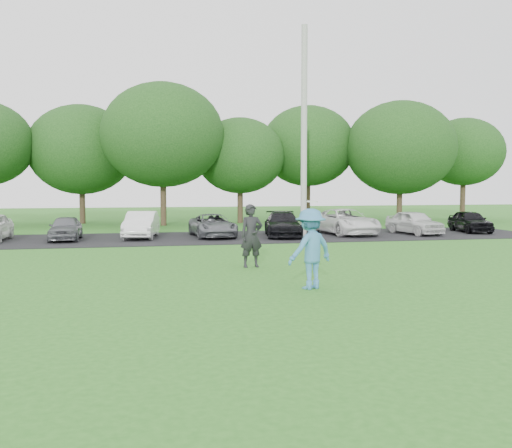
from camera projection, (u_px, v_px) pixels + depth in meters
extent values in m
plane|color=#28691E|center=(285.00, 286.00, 14.07)|extent=(100.00, 100.00, 0.00)
cube|color=black|center=(215.00, 237.00, 26.77)|extent=(32.00, 6.50, 0.03)
cylinder|color=#A9AAA5|center=(304.00, 133.00, 26.17)|extent=(0.28, 0.28, 9.74)
imported|color=teal|center=(310.00, 249.00, 13.67)|extent=(1.43, 1.16, 1.93)
cylinder|color=white|center=(312.00, 202.00, 13.69)|extent=(0.27, 0.27, 0.05)
imported|color=black|center=(252.00, 236.00, 17.22)|extent=(0.74, 0.53, 1.91)
cube|color=black|center=(259.00, 227.00, 17.06)|extent=(0.15, 0.12, 0.10)
imported|color=slate|center=(66.00, 228.00, 25.31)|extent=(1.28, 3.19, 1.09)
imported|color=white|center=(141.00, 225.00, 26.40)|extent=(1.81, 3.86, 1.22)
imported|color=slate|center=(213.00, 226.00, 26.86)|extent=(2.06, 4.00, 1.08)
imported|color=black|center=(283.00, 224.00, 27.13)|extent=(2.30, 4.24, 1.17)
imported|color=white|center=(345.00, 222.00, 28.29)|extent=(2.57, 4.73, 1.26)
imported|color=silver|center=(414.00, 222.00, 28.38)|extent=(1.95, 3.66, 1.18)
imported|color=black|center=(470.00, 221.00, 29.63)|extent=(1.79, 3.47, 1.13)
cylinder|color=#38281C|center=(82.00, 206.00, 36.41)|extent=(0.36, 0.36, 2.20)
ellipsoid|color=#214C19|center=(81.00, 150.00, 36.15)|extent=(6.68, 6.68, 5.68)
cylinder|color=#38281C|center=(163.00, 203.00, 34.67)|extent=(0.36, 0.36, 2.70)
ellipsoid|color=#214C19|center=(163.00, 135.00, 34.38)|extent=(7.42, 7.42, 6.31)
cylinder|color=#38281C|center=(240.00, 206.00, 37.07)|extent=(0.36, 0.36, 2.20)
ellipsoid|color=#214C19|center=(240.00, 156.00, 36.84)|extent=(5.76, 5.76, 4.90)
cylinder|color=#38281C|center=(308.00, 201.00, 39.43)|extent=(0.36, 0.36, 2.70)
ellipsoid|color=#214C19|center=(308.00, 146.00, 39.17)|extent=(6.50, 6.50, 5.53)
cylinder|color=#38281C|center=(399.00, 206.00, 37.83)|extent=(0.36, 0.36, 2.20)
ellipsoid|color=#214C19|center=(400.00, 148.00, 37.57)|extent=(7.24, 7.24, 6.15)
cylinder|color=#38281C|center=(463.00, 201.00, 40.30)|extent=(0.36, 0.36, 2.70)
ellipsoid|color=#214C19|center=(464.00, 152.00, 40.06)|extent=(5.58, 5.58, 4.74)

